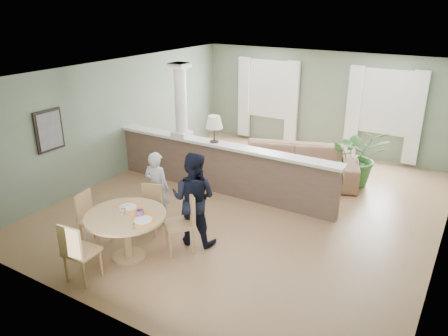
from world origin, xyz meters
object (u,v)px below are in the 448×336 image
Objects in this scene: chair_far_man at (184,220)px; chair_near at (77,250)px; dining_table at (127,224)px; child_person at (157,188)px; houseplant at (359,156)px; chair_far_boy at (150,206)px; man_person at (194,199)px; sofa at (293,165)px; chair_side at (91,216)px.

chair_near is at bearing -77.03° from chair_far_man.
child_person is (-0.36, 1.19, 0.08)m from dining_table.
houseplant is 4.83m from chair_far_boy.
chair_near is (-2.49, -5.81, -0.14)m from houseplant.
dining_table is at bearing 45.52° from man_person.
chair_far_boy is (-0.26, 0.87, -0.13)m from dining_table.
man_person is at bearing 131.56° from chair_far_man.
houseplant reaches higher than sofa.
chair_near is 0.69× the size of child_person.
child_person is (-1.39, -3.11, 0.28)m from sofa.
houseplant is 1.53× the size of chair_far_boy.
chair_side is (-0.83, 0.00, -0.10)m from dining_table.
chair_near is 1.02× the size of chair_side.
dining_table is at bearing 101.17° from child_person.
chair_near is (0.09, -1.73, 0.05)m from chair_far_boy.
sofa is at bearing 124.14° from chair_far_man.
man_person reaches higher than chair_far_man.
chair_near is at bearing 89.66° from child_person.
dining_table is 1.46× the size of chair_far_boy.
chair_side is at bearing -114.78° from chair_far_man.
dining_table is 0.83m from chair_side.
chair_far_boy is 0.87× the size of chair_far_man.
sofa is 2.81× the size of chair_far_man.
man_person is at bearing -11.27° from chair_far_boy.
man_person is at bearing -113.07° from houseplant.
man_person reaches higher than chair_far_boy.
sofa is 3.02× the size of chair_side.
chair_far_boy reaches higher than sofa.
chair_side is (-1.45, -0.67, -0.04)m from chair_far_man.
chair_far_man is 1.05× the size of chair_near.
chair_side is 0.68× the size of child_person.
man_person is (0.79, 1.83, 0.28)m from chair_near.
sofa is 2.04× the size of child_person.
chair_far_man reaches higher than chair_side.
chair_near is 2.01m from man_person.
chair_near is (-0.17, -0.86, -0.08)m from dining_table.
chair_near is 2.06m from child_person.
sofa is 1.46m from houseplant.
chair_near is at bearing -104.48° from chair_far_boy.
chair_far_man is 0.40m from man_person.
houseplant reaches higher than chair_far_boy.
child_person reaches higher than dining_table.
chair_far_man reaches higher than chair_near.
houseplant is 5.86m from chair_side.
chair_far_man reaches higher than chair_far_boy.
houseplant is at bearing -43.60° from chair_side.
child_person is 0.86× the size of man_person.
chair_near reaches higher than chair_side.
child_person is at bearing -24.59° from man_person.
houseplant is 6.32m from chair_near.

